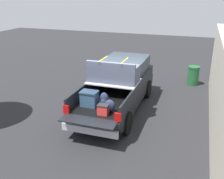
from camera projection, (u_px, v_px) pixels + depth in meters
name	position (u px, v px, depth m)	size (l,w,h in m)	color
ground_plane	(117.00, 109.00, 10.88)	(40.00, 40.00, 0.00)	#262628
pickup_truck	(120.00, 84.00, 10.86)	(6.05, 2.06, 2.23)	black
building_facade	(221.00, 92.00, 8.44)	(11.20, 0.36, 3.10)	beige
trash_can	(193.00, 75.00, 13.58)	(0.60, 0.60, 0.98)	#1E592D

